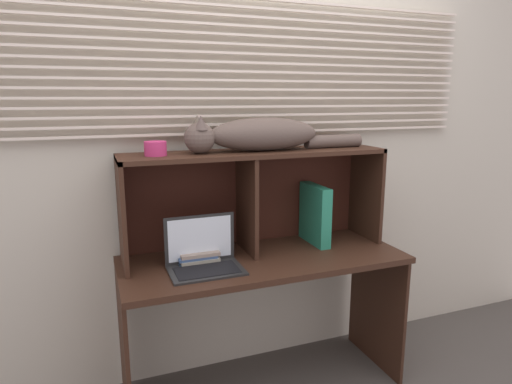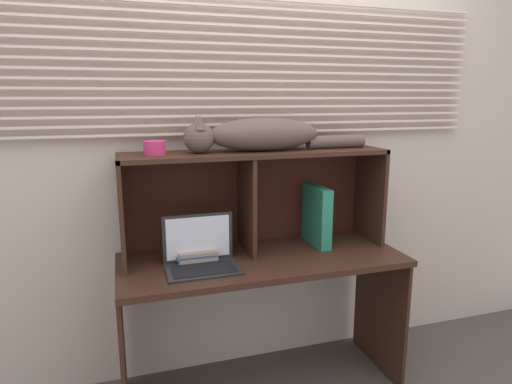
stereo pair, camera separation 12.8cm
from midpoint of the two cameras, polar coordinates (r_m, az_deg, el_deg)
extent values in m
cube|color=beige|center=(2.38, 0.07, 5.97)|extent=(4.40, 0.04, 2.50)
cube|color=beige|center=(2.33, 0.44, 7.73)|extent=(2.66, 0.02, 0.01)
cube|color=beige|center=(2.32, 0.45, 8.81)|extent=(2.66, 0.02, 0.01)
cube|color=beige|center=(2.32, 0.45, 9.90)|extent=(2.66, 0.02, 0.01)
cube|color=beige|center=(2.32, 0.45, 10.98)|extent=(2.66, 0.02, 0.01)
cube|color=beige|center=(2.32, 0.45, 12.06)|extent=(2.66, 0.02, 0.01)
cube|color=beige|center=(2.32, 0.45, 13.15)|extent=(2.66, 0.02, 0.01)
cube|color=beige|center=(2.32, 0.46, 14.23)|extent=(2.66, 0.02, 0.01)
cube|color=beige|center=(2.32, 0.46, 15.32)|extent=(2.66, 0.02, 0.01)
cube|color=beige|center=(2.33, 0.46, 16.40)|extent=(2.66, 0.02, 0.01)
cube|color=beige|center=(2.33, 0.46, 17.47)|extent=(2.66, 0.02, 0.01)
cube|color=beige|center=(2.33, 0.46, 18.55)|extent=(2.66, 0.02, 0.01)
cube|color=beige|center=(2.34, 0.46, 19.62)|extent=(2.66, 0.02, 0.01)
cube|color=beige|center=(2.35, 0.47, 20.68)|extent=(2.66, 0.02, 0.01)
cube|color=beige|center=(2.35, 0.47, 21.74)|extent=(2.66, 0.02, 0.01)
cube|color=beige|center=(2.36, 0.47, 22.79)|extent=(2.66, 0.02, 0.01)
cube|color=#372015|center=(2.21, 2.55, -8.78)|extent=(1.40, 0.55, 0.03)
cube|color=#372015|center=(2.26, -15.26, -19.07)|extent=(0.02, 0.50, 0.70)
cube|color=#372015|center=(2.66, 17.08, -14.19)|extent=(0.02, 0.50, 0.70)
cube|color=#372015|center=(2.19, 1.69, 5.02)|extent=(1.33, 0.31, 0.02)
cube|color=#372015|center=(2.12, -15.41, -2.45)|extent=(0.02, 0.31, 0.52)
cube|color=#372015|center=(2.52, 15.91, -0.18)|extent=(0.02, 0.31, 0.52)
cube|color=#372015|center=(2.22, 0.42, -1.63)|extent=(0.02, 0.30, 0.49)
cube|color=#3E1B13|center=(2.37, 0.46, -0.46)|extent=(1.33, 0.01, 0.52)
ellipsoid|color=brown|center=(2.19, 2.77, 7.48)|extent=(0.57, 0.19, 0.16)
sphere|color=brown|center=(2.11, -5.67, 6.99)|extent=(0.15, 0.15, 0.15)
cone|color=brown|center=(2.07, -5.50, 8.93)|extent=(0.07, 0.07, 0.07)
cone|color=brown|center=(2.14, -5.91, 9.02)|extent=(0.07, 0.07, 0.07)
cylinder|color=brown|center=(2.36, 11.80, 6.39)|extent=(0.31, 0.07, 0.07)
cube|color=black|center=(2.05, -5.08, -9.96)|extent=(0.33, 0.22, 0.01)
cube|color=black|center=(2.11, -5.78, -5.87)|extent=(0.33, 0.01, 0.23)
cube|color=white|center=(2.11, -5.76, -5.91)|extent=(0.30, 0.00, 0.20)
cube|color=black|center=(2.04, -5.02, -9.90)|extent=(0.28, 0.16, 0.00)
cube|color=#268464|center=(2.39, 9.37, -2.99)|extent=(0.06, 0.26, 0.32)
cube|color=#395B80|center=(2.23, -6.54, -8.09)|extent=(0.19, 0.25, 0.01)
cube|color=gray|center=(2.22, -6.28, -7.82)|extent=(0.19, 0.25, 0.01)
cube|color=#374F79|center=(2.22, -6.57, -7.47)|extent=(0.19, 0.25, 0.01)
cube|color=gray|center=(2.21, -6.28, -7.09)|extent=(0.19, 0.25, 0.02)
cylinder|color=#C7316C|center=(2.08, -11.25, 5.62)|extent=(0.10, 0.10, 0.06)
camera|label=1|loc=(0.06, -88.35, 0.36)|focal=30.92mm
camera|label=2|loc=(0.06, 91.65, -0.36)|focal=30.92mm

